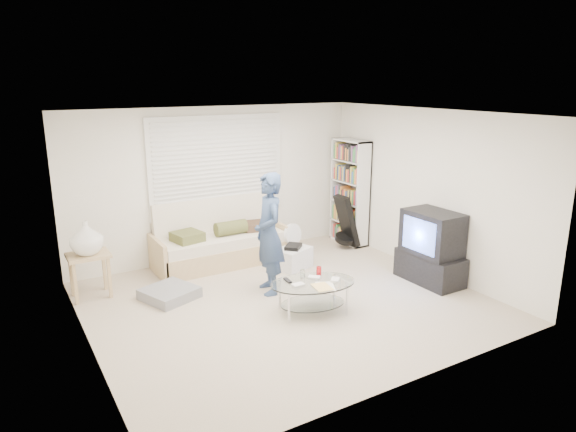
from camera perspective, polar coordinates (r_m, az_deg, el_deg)
ground at (r=7.02m, az=-0.15°, el=-9.55°), size 5.00×5.00×0.00m
room_shell at (r=6.92m, az=-2.18°, el=4.28°), size 5.02×4.52×2.51m
window_blinds at (r=8.47m, az=-7.80°, el=5.57°), size 2.32×0.08×1.62m
futon_sofa at (r=8.40m, az=-7.64°, el=-3.01°), size 2.12×0.86×1.04m
grey_floor_pillow at (r=7.29m, az=-13.03°, el=-8.37°), size 0.82×0.82×0.14m
side_table at (r=7.42m, az=-21.47°, el=-2.61°), size 0.55×0.44×1.09m
bookshelf at (r=9.31m, az=6.86°, el=2.64°), size 0.30×0.79×1.88m
guitar_case at (r=9.09m, az=6.50°, el=-1.01°), size 0.40×0.36×0.94m
floor_fan at (r=8.55m, az=0.45°, el=-2.46°), size 0.38×0.25×0.61m
storage_bin at (r=8.16m, az=0.59°, el=-4.64°), size 0.65×0.55×0.38m
tv_unit at (r=7.81m, az=15.62°, el=-3.46°), size 0.55×0.99×1.07m
coffee_table at (r=6.62m, az=2.81°, el=-7.98°), size 1.25×0.96×0.53m
standing_person at (r=7.07m, az=-2.13°, el=-1.99°), size 0.52×0.69×1.70m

